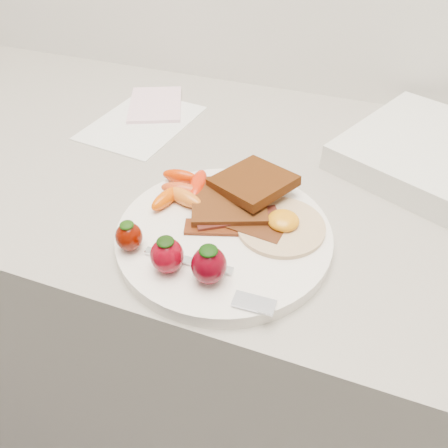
% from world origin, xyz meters
% --- Properties ---
extents(counter, '(2.00, 0.60, 0.90)m').
position_xyz_m(counter, '(0.00, 1.70, 0.45)').
color(counter, gray).
rests_on(counter, ground).
extents(plate, '(0.27, 0.27, 0.02)m').
position_xyz_m(plate, '(0.01, 1.54, 0.91)').
color(plate, white).
rests_on(plate, counter).
extents(toast_lower, '(0.12, 0.12, 0.01)m').
position_xyz_m(toast_lower, '(-0.01, 1.59, 0.93)').
color(toast_lower, '#4A200F').
rests_on(toast_lower, plate).
extents(toast_upper, '(0.12, 0.12, 0.02)m').
position_xyz_m(toast_upper, '(0.02, 1.62, 0.94)').
color(toast_upper, black).
rests_on(toast_upper, toast_lower).
extents(fried_egg, '(0.13, 0.13, 0.02)m').
position_xyz_m(fried_egg, '(0.07, 1.57, 0.92)').
color(fried_egg, '#F1E9B4').
rests_on(fried_egg, plate).
extents(bacon_strips, '(0.12, 0.09, 0.01)m').
position_xyz_m(bacon_strips, '(0.02, 1.55, 0.92)').
color(bacon_strips, '#351109').
rests_on(bacon_strips, plate).
extents(baby_carrots, '(0.08, 0.11, 0.02)m').
position_xyz_m(baby_carrots, '(-0.07, 1.59, 0.93)').
color(baby_carrots, '#CA4217').
rests_on(baby_carrots, plate).
extents(strawberries, '(0.14, 0.05, 0.05)m').
position_xyz_m(strawberries, '(-0.02, 1.46, 0.94)').
color(strawberries, '#570A00').
rests_on(strawberries, plate).
extents(fork, '(0.17, 0.05, 0.00)m').
position_xyz_m(fork, '(0.03, 1.46, 0.92)').
color(fork, silver).
rests_on(fork, plate).
extents(paper_sheet, '(0.18, 0.22, 0.00)m').
position_xyz_m(paper_sheet, '(-0.24, 1.78, 0.90)').
color(paper_sheet, white).
rests_on(paper_sheet, counter).
extents(notepad, '(0.14, 0.17, 0.01)m').
position_xyz_m(notepad, '(-0.24, 1.84, 0.91)').
color(notepad, '#F6C8D8').
rests_on(notepad, paper_sheet).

